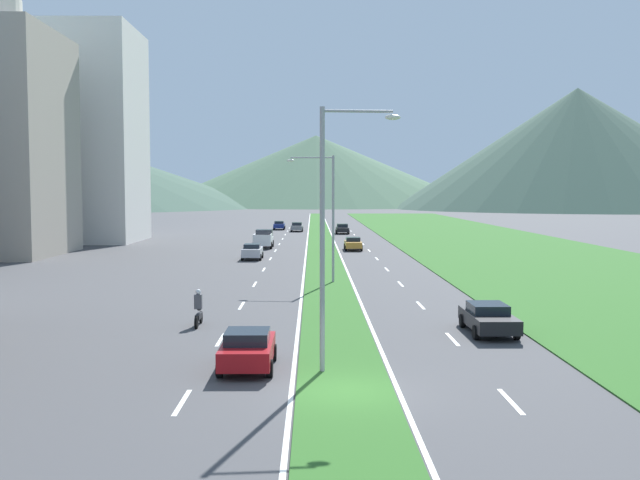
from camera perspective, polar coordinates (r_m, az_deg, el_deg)
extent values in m
plane|color=#424244|center=(24.20, 1.98, -11.82)|extent=(600.00, 600.00, 0.00)
cube|color=#2D6023|center=(83.53, 0.14, -0.57)|extent=(3.20, 240.00, 0.06)
cube|color=#2D6023|center=(86.28, 13.95, -0.54)|extent=(24.00, 240.00, 0.06)
cube|color=silver|center=(23.49, -10.73, -12.36)|extent=(0.16, 2.80, 0.01)
cube|color=silver|center=(32.57, -7.78, -7.73)|extent=(0.16, 2.80, 0.01)
cube|color=silver|center=(41.82, -6.15, -5.12)|extent=(0.16, 2.80, 0.01)
cube|color=silver|center=(51.15, -5.12, -3.46)|extent=(0.16, 2.80, 0.01)
cube|color=silver|center=(60.52, -4.42, -2.31)|extent=(0.16, 2.80, 0.01)
cube|color=silver|center=(69.92, -3.90, -1.47)|extent=(0.16, 2.80, 0.01)
cube|color=silver|center=(79.33, -3.51, -0.83)|extent=(0.16, 2.80, 0.01)
cube|color=silver|center=(88.75, -3.19, -0.33)|extent=(0.16, 2.80, 0.01)
cube|color=silver|center=(98.18, -2.94, 0.08)|extent=(0.16, 2.80, 0.01)
cube|color=silver|center=(107.61, -2.74, 0.42)|extent=(0.16, 2.80, 0.01)
cube|color=silver|center=(117.05, -2.56, 0.70)|extent=(0.16, 2.80, 0.01)
cube|color=silver|center=(126.49, -2.42, 0.94)|extent=(0.16, 2.80, 0.01)
cube|color=silver|center=(23.94, 14.67, -12.10)|extent=(0.16, 2.80, 0.01)
cube|color=silver|center=(32.90, 10.30, -7.64)|extent=(0.16, 2.80, 0.01)
cube|color=silver|center=(42.08, 7.87, -5.08)|extent=(0.16, 2.80, 0.01)
cube|color=silver|center=(51.36, 6.32, -3.44)|extent=(0.16, 2.80, 0.01)
cube|color=silver|center=(60.70, 5.24, -2.30)|extent=(0.16, 2.80, 0.01)
cube|color=silver|center=(70.07, 4.46, -1.46)|extent=(0.16, 2.80, 0.01)
cube|color=silver|center=(79.46, 3.86, -0.82)|extent=(0.16, 2.80, 0.01)
cube|color=silver|center=(88.87, 3.39, -0.32)|extent=(0.16, 2.80, 0.01)
cube|color=silver|center=(98.29, 3.01, 0.09)|extent=(0.16, 2.80, 0.01)
cube|color=silver|center=(107.71, 2.69, 0.42)|extent=(0.16, 2.80, 0.01)
cube|color=silver|center=(117.14, 2.43, 0.70)|extent=(0.16, 2.80, 0.01)
cube|color=silver|center=(126.58, 2.20, 0.94)|extent=(0.16, 2.80, 0.01)
cube|color=silver|center=(83.53, -1.06, -0.59)|extent=(0.16, 240.00, 0.01)
cube|color=silver|center=(83.57, 1.34, -0.58)|extent=(0.16, 240.00, 0.01)
cube|color=silver|center=(98.41, -18.02, 7.73)|extent=(13.88, 13.88, 26.87)
cone|color=#3D5647|center=(303.30, -21.56, 5.34)|extent=(183.11, 183.11, 31.12)
cone|color=#47664C|center=(319.52, -0.31, 5.46)|extent=(143.71, 143.71, 30.38)
cone|color=#3D5647|center=(275.89, 19.40, 6.76)|extent=(130.00, 130.00, 42.64)
cylinder|color=#99999E|center=(25.93, 0.18, -0.09)|extent=(0.18, 0.18, 9.49)
cylinder|color=#99999E|center=(26.16, 2.97, 10.02)|extent=(2.51, 0.29, 0.10)
ellipsoid|color=silver|center=(26.34, 5.71, 9.53)|extent=(0.56, 0.28, 0.20)
cylinder|color=#99999E|center=(51.54, 1.04, 1.62)|extent=(0.18, 0.18, 9.00)
cylinder|color=#99999E|center=(51.65, -0.64, 6.46)|extent=(3.02, 0.35, 0.10)
ellipsoid|color=silver|center=(51.79, -2.31, 6.23)|extent=(0.56, 0.28, 0.20)
cube|color=black|center=(109.95, 1.76, 0.83)|extent=(1.86, 4.62, 0.64)
cube|color=black|center=(110.11, 1.75, 1.13)|extent=(1.60, 2.03, 0.52)
cylinder|color=black|center=(108.58, 2.26, 0.62)|extent=(0.22, 0.64, 0.64)
cylinder|color=black|center=(108.51, 1.32, 0.62)|extent=(0.22, 0.64, 0.64)
cylinder|color=black|center=(111.44, 2.19, 0.70)|extent=(0.22, 0.64, 0.64)
cylinder|color=black|center=(111.37, 1.27, 0.70)|extent=(0.22, 0.64, 0.64)
cube|color=#C6842D|center=(79.77, 2.60, -0.34)|extent=(1.76, 4.16, 0.65)
cube|color=black|center=(79.90, 2.59, 0.06)|extent=(1.52, 1.83, 0.44)
cylinder|color=black|center=(78.57, 3.27, -0.65)|extent=(0.22, 0.64, 0.64)
cylinder|color=black|center=(78.47, 2.03, -0.65)|extent=(0.22, 0.64, 0.64)
cylinder|color=black|center=(81.13, 3.15, -0.50)|extent=(0.22, 0.64, 0.64)
cylinder|color=black|center=(81.04, 1.95, -0.50)|extent=(0.22, 0.64, 0.64)
cube|color=maroon|center=(27.21, -5.66, -8.62)|extent=(1.83, 4.05, 0.68)
cube|color=black|center=(26.94, -5.70, -7.52)|extent=(1.57, 1.78, 0.45)
cylinder|color=black|center=(28.60, -7.21, -8.72)|extent=(0.22, 0.64, 0.64)
cylinder|color=black|center=(28.45, -3.65, -8.76)|extent=(0.22, 0.64, 0.64)
cylinder|color=black|center=(26.17, -7.85, -9.92)|extent=(0.22, 0.64, 0.64)
cylinder|color=black|center=(26.01, -3.95, -9.97)|extent=(0.22, 0.64, 0.64)
cube|color=slate|center=(116.24, -1.81, 0.99)|extent=(1.79, 4.67, 0.64)
cube|color=black|center=(116.03, -1.82, 1.27)|extent=(1.54, 2.05, 0.49)
cylinder|color=black|center=(117.72, -2.22, 0.87)|extent=(0.22, 0.64, 0.64)
cylinder|color=black|center=(117.69, -1.38, 0.87)|extent=(0.22, 0.64, 0.64)
cylinder|color=black|center=(114.84, -2.26, 0.80)|extent=(0.22, 0.64, 0.64)
cylinder|color=black|center=(114.80, -1.40, 0.80)|extent=(0.22, 0.64, 0.64)
cube|color=black|center=(34.50, 13.03, -6.08)|extent=(1.87, 4.65, 0.63)
cube|color=black|center=(34.59, 12.97, -5.19)|extent=(1.61, 2.04, 0.41)
cylinder|color=black|center=(33.41, 15.12, -6.99)|extent=(0.22, 0.64, 0.64)
cylinder|color=black|center=(32.97, 12.08, -7.08)|extent=(0.22, 0.64, 0.64)
cylinder|color=black|center=(36.14, 13.88, -6.14)|extent=(0.22, 0.64, 0.64)
cylinder|color=black|center=(35.74, 11.07, -6.21)|extent=(0.22, 0.64, 0.64)
cube|color=navy|center=(121.78, -3.20, 1.13)|extent=(1.74, 4.67, 0.67)
cube|color=black|center=(121.57, -3.21, 1.38)|extent=(1.50, 2.06, 0.42)
cylinder|color=black|center=(123.28, -3.56, 1.01)|extent=(0.22, 0.64, 0.64)
cylinder|color=black|center=(123.21, -2.78, 1.01)|extent=(0.22, 0.64, 0.64)
cylinder|color=black|center=(120.39, -3.63, 0.94)|extent=(0.22, 0.64, 0.64)
cylinder|color=black|center=(120.31, -2.83, 0.94)|extent=(0.22, 0.64, 0.64)
cube|color=#B2B2B7|center=(69.48, -5.30, -0.94)|extent=(1.73, 4.21, 0.76)
cube|color=black|center=(69.26, -5.32, -0.47)|extent=(1.49, 1.85, 0.40)
cylinder|color=black|center=(70.88, -5.88, -1.16)|extent=(0.22, 0.64, 0.64)
cylinder|color=black|center=(70.74, -4.54, -1.16)|extent=(0.22, 0.64, 0.64)
cylinder|color=black|center=(68.29, -6.09, -1.35)|extent=(0.22, 0.64, 0.64)
cylinder|color=black|center=(68.15, -4.69, -1.35)|extent=(0.22, 0.64, 0.64)
cube|color=silver|center=(83.19, -4.45, -0.07)|extent=(2.00, 5.40, 0.80)
cube|color=black|center=(84.73, -4.38, 0.55)|extent=(1.84, 2.00, 0.80)
cube|color=silver|center=(82.12, -5.16, 0.31)|extent=(0.10, 3.20, 0.44)
cube|color=silver|center=(82.00, -3.85, 0.31)|extent=(0.10, 3.20, 0.44)
cube|color=silver|center=(80.51, -4.58, 0.24)|extent=(1.84, 0.10, 0.44)
cylinder|color=black|center=(84.90, -5.02, -0.26)|extent=(0.26, 0.80, 0.80)
cylinder|color=black|center=(84.77, -3.73, -0.26)|extent=(0.26, 0.80, 0.80)
cylinder|color=black|center=(81.68, -5.20, -0.43)|extent=(0.26, 0.80, 0.80)
cylinder|color=black|center=(81.55, -3.85, -0.43)|extent=(0.26, 0.80, 0.80)
cylinder|color=black|center=(36.63, -9.29, -5.98)|extent=(0.10, 0.60, 0.60)
cylinder|color=black|center=(35.26, -9.63, -6.36)|extent=(0.12, 0.60, 0.60)
cube|color=black|center=(35.91, -9.46, -5.89)|extent=(0.20, 1.12, 0.25)
ellipsoid|color=black|center=(36.05, -9.42, -5.28)|extent=(0.24, 0.44, 0.24)
cube|color=#4C4C51|center=(35.70, -9.50, -4.77)|extent=(0.36, 0.28, 0.70)
sphere|color=silver|center=(35.68, -9.50, -4.01)|extent=(0.26, 0.26, 0.26)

